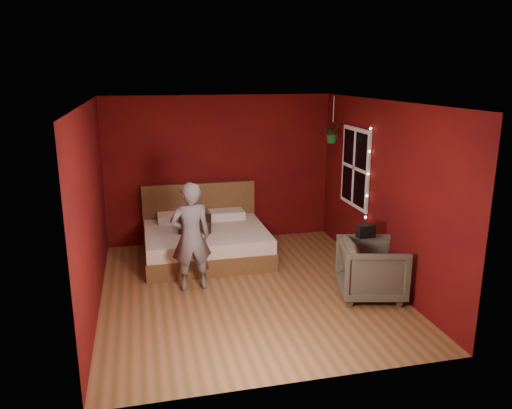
{
  "coord_description": "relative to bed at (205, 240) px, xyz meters",
  "views": [
    {
      "loc": [
        -1.37,
        -6.36,
        2.97
      ],
      "look_at": [
        0.22,
        0.4,
        1.13
      ],
      "focal_mm": 35.0,
      "sensor_mm": 36.0,
      "label": 1
    }
  ],
  "objects": [
    {
      "name": "floor",
      "position": [
        0.39,
        -1.45,
        -0.28
      ],
      "size": [
        4.5,
        4.5,
        0.0
      ],
      "primitive_type": "plane",
      "color": "#9B623E",
      "rests_on": "ground"
    },
    {
      "name": "handbag",
      "position": [
        1.97,
        -1.84,
        0.59
      ],
      "size": [
        0.26,
        0.14,
        0.18
      ],
      "primitive_type": "cube",
      "rotation": [
        0.0,
        0.0,
        0.09
      ],
      "color": "black",
      "rests_on": "armchair"
    },
    {
      "name": "throw_pillow",
      "position": [
        -0.16,
        -0.05,
        0.3
      ],
      "size": [
        0.58,
        0.58,
        0.18
      ],
      "primitive_type": "cube",
      "rotation": [
        0.0,
        0.0,
        -0.15
      ],
      "color": "black",
      "rests_on": "bed"
    },
    {
      "name": "fairy_lights",
      "position": [
        2.33,
        -1.08,
        1.22
      ],
      "size": [
        0.04,
        0.04,
        1.45
      ],
      "color": "silver",
      "rests_on": "room_walls"
    },
    {
      "name": "bed",
      "position": [
        0.0,
        0.0,
        0.0
      ],
      "size": [
        1.98,
        1.69,
        1.09
      ],
      "color": "brown",
      "rests_on": "ground"
    },
    {
      "name": "person",
      "position": [
        -0.36,
        -1.25,
        0.49
      ],
      "size": [
        0.59,
        0.42,
        1.54
      ],
      "primitive_type": "imported",
      "rotation": [
        0.0,
        0.0,
        3.23
      ],
      "color": "slate",
      "rests_on": "ground"
    },
    {
      "name": "window",
      "position": [
        2.36,
        -0.55,
        1.22
      ],
      "size": [
        0.05,
        0.97,
        1.27
      ],
      "color": "white",
      "rests_on": "room_walls"
    },
    {
      "name": "armchair",
      "position": [
        1.99,
        -2.04,
        0.11
      ],
      "size": [
        1.03,
        1.01,
        0.78
      ],
      "primitive_type": "imported",
      "rotation": [
        0.0,
        0.0,
        1.34
      ],
      "color": "#575545",
      "rests_on": "ground"
    },
    {
      "name": "hanging_plant",
      "position": [
        2.12,
        -0.13,
        1.73
      ],
      "size": [
        0.33,
        0.29,
        0.76
      ],
      "color": "silver",
      "rests_on": "room_walls"
    },
    {
      "name": "room_walls",
      "position": [
        0.39,
        -1.45,
        1.4
      ],
      "size": [
        4.04,
        4.54,
        2.62
      ],
      "color": "#600F0A",
      "rests_on": "ground"
    }
  ]
}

